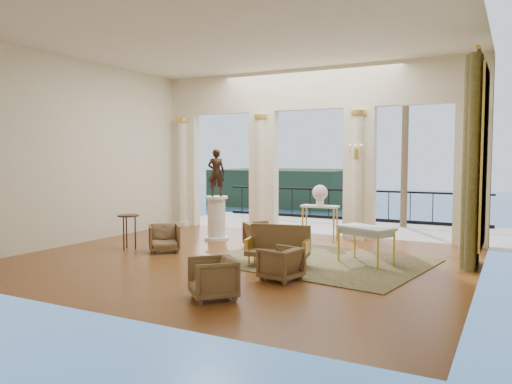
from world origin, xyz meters
The scene contains 23 objects.
floor centered at (0.00, 0.00, 0.00)m, with size 9.00×9.00×0.00m, color #4B220F.
room_walls centered at (0.00, -1.12, 2.88)m, with size 9.00×9.00×9.00m.
arcade centered at (0.00, 3.82, 2.58)m, with size 9.00×0.56×4.50m.
terrace centered at (0.00, 5.80, -0.05)m, with size 10.00×3.60×0.10m, color #A59E8B.
balustrade centered at (0.00, 7.40, 0.41)m, with size 9.00×0.06×1.03m.
palm_tree centered at (2.00, 6.60, 4.09)m, with size 2.00×2.00×4.50m.
headland centered at (-30.00, 70.00, -3.00)m, with size 22.00×18.00×6.00m, color black.
sea centered at (0.00, 60.00, -6.00)m, with size 160.00×160.00×0.00m, color #2A5795.
curtain centered at (4.28, 1.50, 2.02)m, with size 0.33×1.40×4.09m.
window_frame centered at (4.47, 1.50, 2.10)m, with size 0.04×1.60×3.40m, color gold.
wall_sconce centered at (1.40, 3.51, 2.23)m, with size 0.30×0.11×0.33m.
rug centered at (1.50, 0.57, 0.01)m, with size 4.12×3.20×0.02m, color #2C3219.
armchair_a centered at (-1.93, -0.05, 0.34)m, with size 0.66×0.62×0.68m, color #41311D.
armchair_b centered at (1.04, -2.69, 0.34)m, with size 0.66×0.62×0.68m, color #41311D.
armchair_c centered at (1.47, -1.20, 0.32)m, with size 0.61×0.58×0.63m, color #41311D.
armchair_d centered at (-0.25, 1.38, 0.34)m, with size 0.65×0.61×0.67m, color #41311D.
settee centered at (0.97, -0.20, 0.39)m, with size 1.28×0.73×0.80m.
game_table centered at (2.41, 0.80, 0.67)m, with size 1.23×0.98×0.74m.
pedestal centered at (-1.71, 1.80, 0.54)m, with size 0.61×0.61×1.13m.
statue centered at (-1.71, 1.80, 1.73)m, with size 0.44×0.29×1.20m, color black.
console_table centered at (0.61, 3.05, 0.74)m, with size 0.96×0.41×0.89m.
urn centered at (0.61, 3.05, 1.19)m, with size 0.39×0.39×0.52m.
side_table centered at (-2.85, -0.18, 0.68)m, with size 0.49×0.49×0.79m.
Camera 1 is at (5.02, -8.89, 2.12)m, focal length 35.00 mm.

